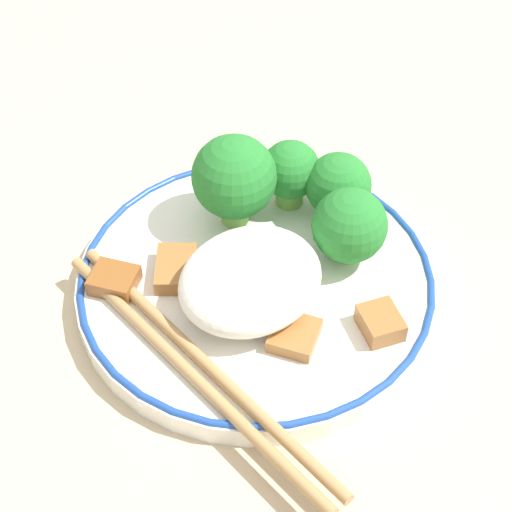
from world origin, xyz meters
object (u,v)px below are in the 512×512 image
Objects in this scene: broccoli_back_center at (338,186)px; broccoli_mid_left at (234,178)px; broccoli_back_left at (350,226)px; broccoli_back_right at (290,171)px; plate at (256,283)px; chopsticks at (197,367)px.

broccoli_mid_left is (-0.04, -0.06, 0.01)m from broccoli_back_center.
broccoli_back_left is 1.08× the size of broccoli_back_right.
broccoli_back_right reaches higher than plate.
broccoli_back_left is at bearing 20.76° from broccoli_mid_left.
plate is 0.08m from chopsticks.
broccoli_mid_left is (-0.01, -0.04, 0.01)m from broccoli_back_right.
broccoli_mid_left is at bearing 151.87° from plate.
chopsticks is at bearing -77.03° from broccoli_back_center.
chopsticks is at bearing -67.93° from plate.
chopsticks is at bearing -52.02° from broccoli_mid_left.
broccoli_back_center is at bearing 102.97° from chopsticks.
broccoli_back_center is 0.03m from broccoli_back_right.
broccoli_back_left is (0.03, 0.06, 0.04)m from plate.
chopsticks is (0.07, -0.14, -0.02)m from broccoli_back_right.
broccoli_back_left is 0.23× the size of chopsticks.
broccoli_mid_left is (-0.08, -0.03, 0.01)m from broccoli_back_left.
broccoli_back_center is 0.99× the size of broccoli_back_right.
plate is 4.31× the size of broccoli_back_left.
broccoli_back_left is at bearing -9.33° from broccoli_back_right.
broccoli_back_center is 0.21× the size of chopsticks.
broccoli_mid_left is at bearing 127.98° from chopsticks.
plate is 0.07m from broccoli_mid_left.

